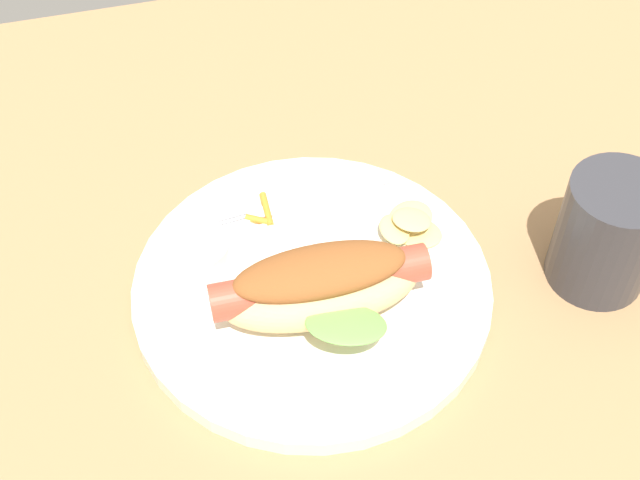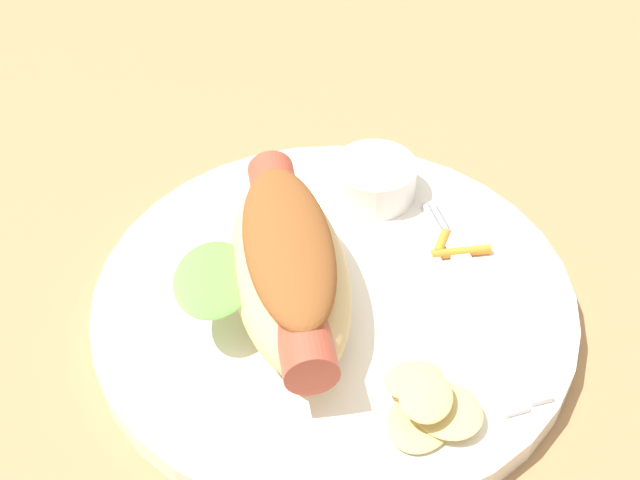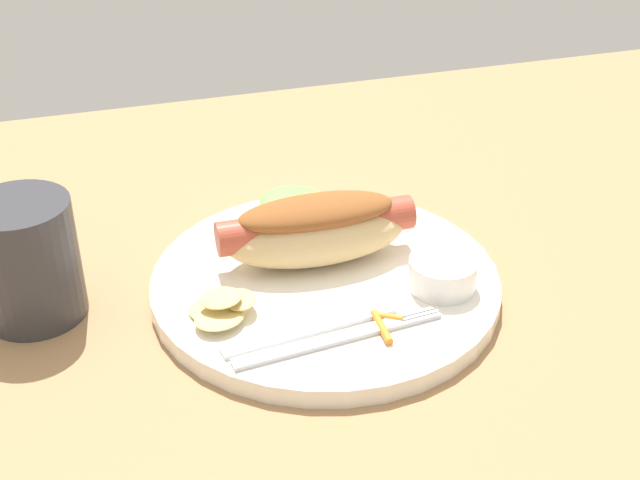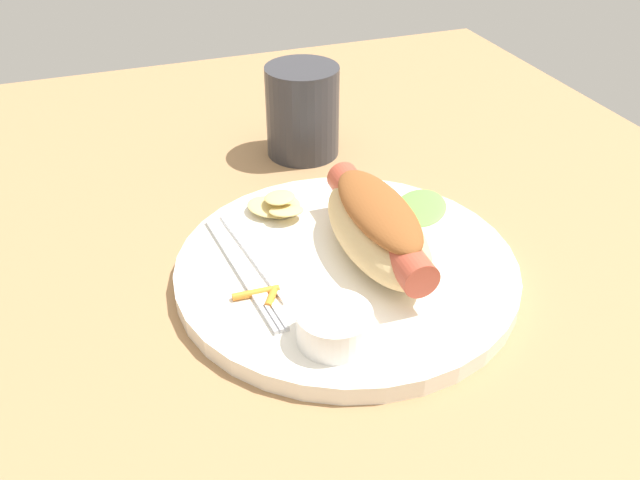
{
  "view_description": "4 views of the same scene",
  "coord_description": "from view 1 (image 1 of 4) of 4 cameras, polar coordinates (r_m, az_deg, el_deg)",
  "views": [
    {
      "loc": [
        7.85,
        42.21,
        57.01
      ],
      "look_at": [
        -3.91,
        -1.4,
        4.9
      ],
      "focal_mm": 49.13,
      "sensor_mm": 36.0,
      "label": 1
    },
    {
      "loc": [
        -38.45,
        7.44,
        40.99
      ],
      "look_at": [
        -2.38,
        0.78,
        5.8
      ],
      "focal_mm": 50.09,
      "sensor_mm": 36.0,
      "label": 2
    },
    {
      "loc": [
        -20.8,
        -56.75,
        41.44
      ],
      "look_at": [
        -3.76,
        -1.39,
        6.01
      ],
      "focal_mm": 48.31,
      "sensor_mm": 36.0,
      "label": 3
    },
    {
      "loc": [
        39.31,
        -17.71,
        35.39
      ],
      "look_at": [
        -3.52,
        -2.15,
        3.87
      ],
      "focal_mm": 37.69,
      "sensor_mm": 36.0,
      "label": 4
    }
  ],
  "objects": [
    {
      "name": "hot_dog",
      "position": [
        0.66,
        0.04,
        -2.95
      ],
      "size": [
        16.9,
        11.0,
        5.81
      ],
      "rotation": [
        0.0,
        0.0,
        6.27
      ],
      "color": "#DBB77A",
      "rests_on": "plate"
    },
    {
      "name": "drinking_cup",
      "position": [
        0.73,
        18.23,
        0.4
      ],
      "size": [
        8.07,
        8.07,
        10.06
      ],
      "primitive_type": "cylinder",
      "color": "#333338",
      "rests_on": "ground_plane"
    },
    {
      "name": "ground_plane",
      "position": [
        0.72,
        -2.72,
        -4.44
      ],
      "size": [
        120.0,
        90.0,
        1.8
      ],
      "primitive_type": "cube",
      "color": "#9E754C"
    },
    {
      "name": "sauce_ramekin",
      "position": [
        0.71,
        -8.08,
        -0.82
      ],
      "size": [
        5.54,
        5.54,
        2.55
      ],
      "primitive_type": "cylinder",
      "color": "white",
      "rests_on": "plate"
    },
    {
      "name": "carrot_garnish",
      "position": [
        0.75,
        -3.82,
        1.73
      ],
      "size": [
        2.83,
        3.8,
        0.63
      ],
      "color": "orange",
      "rests_on": "plate"
    },
    {
      "name": "plate",
      "position": [
        0.71,
        -0.58,
        -2.96
      ],
      "size": [
        28.99,
        28.99,
        1.6
      ],
      "primitive_type": "cylinder",
      "color": "white",
      "rests_on": "ground_plane"
    },
    {
      "name": "knife",
      "position": [
        0.75,
        0.6,
        1.88
      ],
      "size": [
        14.12,
        3.2,
        0.36
      ],
      "primitive_type": "cube",
      "rotation": [
        0.0,
        0.0,
        6.41
      ],
      "color": "silver",
      "rests_on": "plate"
    },
    {
      "name": "chips_pile",
      "position": [
        0.74,
        5.88,
        1.0
      ],
      "size": [
        6.01,
        6.68,
        2.11
      ],
      "color": "#D7BE70",
      "rests_on": "plate"
    },
    {
      "name": "fork",
      "position": [
        0.76,
        -0.77,
        2.57
      ],
      "size": [
        16.72,
        2.82,
        0.4
      ],
      "rotation": [
        0.0,
        0.0,
        6.38
      ],
      "color": "silver",
      "rests_on": "plate"
    }
  ]
}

